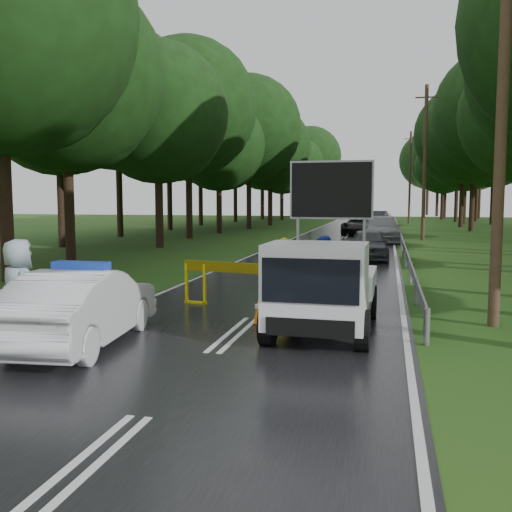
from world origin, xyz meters
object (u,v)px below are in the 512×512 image
(barrier, at_px, (233,273))
(officer, at_px, (283,266))
(queue_car_first, at_px, (369,244))
(police_sedan, at_px, (82,308))
(queue_car_third, at_px, (361,225))
(work_truck, at_px, (323,287))
(queue_car_second, at_px, (381,229))
(queue_car_fourth, at_px, (375,220))
(civilian, at_px, (326,273))

(barrier, distance_m, officer, 2.39)
(officer, xyz_separation_m, queue_car_first, (2.05, 10.07, -0.12))
(police_sedan, bearing_deg, queue_car_third, -101.77)
(work_truck, xyz_separation_m, queue_car_second, (0.86, 25.29, -0.14))
(work_truck, bearing_deg, police_sedan, -153.51)
(work_truck, height_order, officer, work_truck)
(work_truck, distance_m, queue_car_second, 25.30)
(queue_car_fourth, bearing_deg, civilian, -83.29)
(queue_car_third, distance_m, queue_car_fourth, 7.87)
(queue_car_second, xyz_separation_m, queue_car_third, (-1.61, 6.94, -0.08))
(civilian, height_order, queue_car_third, civilian)
(officer, bearing_deg, civilian, 101.25)
(police_sedan, xyz_separation_m, officer, (2.60, 6.45, 0.10))
(officer, bearing_deg, police_sedan, 43.99)
(officer, bearing_deg, queue_car_first, -125.59)
(queue_car_third, xyz_separation_m, queue_car_fourth, (0.92, 7.82, 0.10))
(officer, height_order, queue_car_second, officer)
(officer, relative_size, queue_car_third, 0.31)
(work_truck, relative_size, barrier, 1.63)
(police_sedan, height_order, queue_car_fourth, queue_car_fourth)
(civilian, bearing_deg, queue_car_fourth, 92.83)
(civilian, distance_m, queue_car_first, 12.09)
(barrier, distance_m, queue_car_first, 12.64)
(barrier, distance_m, queue_car_fourth, 37.91)
(queue_car_first, bearing_deg, civilian, -97.15)
(civilian, bearing_deg, officer, 128.73)
(police_sedan, height_order, queue_car_second, queue_car_second)
(queue_car_first, xyz_separation_m, queue_car_third, (-1.17, 17.71, 0.03))
(queue_car_first, distance_m, queue_car_fourth, 25.53)
(police_sedan, xyz_separation_m, barrier, (1.72, 4.23, 0.15))
(work_truck, height_order, queue_car_fourth, work_truck)
(officer, xyz_separation_m, queue_car_fourth, (1.80, 35.60, 0.01))
(police_sedan, relative_size, officer, 2.73)
(work_truck, height_order, queue_car_first, work_truck)
(civilian, distance_m, queue_car_second, 22.87)
(civilian, xyz_separation_m, queue_car_first, (0.64, 12.07, -0.22))
(civilian, height_order, queue_car_second, civilian)
(work_truck, bearing_deg, civilian, 96.13)
(officer, xyz_separation_m, queue_car_third, (0.89, 27.78, -0.09))
(barrier, bearing_deg, civilian, 15.73)
(queue_car_second, distance_m, queue_car_third, 7.13)
(queue_car_fourth, bearing_deg, queue_car_second, -80.01)
(officer, height_order, queue_car_third, officer)
(queue_car_first, relative_size, queue_car_third, 0.78)
(queue_car_third, bearing_deg, queue_car_first, -80.88)
(work_truck, relative_size, queue_car_first, 1.09)
(work_truck, height_order, civilian, work_truck)
(work_truck, distance_m, officer, 4.74)
(queue_car_first, bearing_deg, work_truck, -95.80)
(police_sedan, bearing_deg, officer, -117.89)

